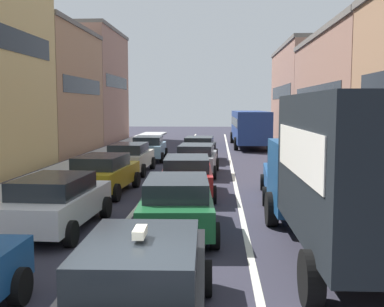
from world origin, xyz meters
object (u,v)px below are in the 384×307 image
at_px(sedan_left_lane_third, 103,173).
at_px(removalist_box_truck, 347,171).
at_px(sedan_centre_lane_second, 177,203).
at_px(sedan_centre_lane_fifth, 200,148).
at_px(hatchback_centre_lane_third, 187,175).
at_px(sedan_right_lane_behind_truck, 290,176).
at_px(bus_mid_queue_primary, 250,125).
at_px(taxi_centre_lane_front, 142,284).
at_px(sedan_left_lane_fourth, 130,157).
at_px(wagon_left_lane_second, 56,201).
at_px(sedan_left_lane_fifth, 149,147).
at_px(coupe_centre_lane_fourth, 197,158).

bearing_deg(sedan_left_lane_third, removalist_box_truck, -132.27).
bearing_deg(sedan_centre_lane_second, sedan_left_lane_third, 28.19).
relative_size(removalist_box_truck, sedan_centre_lane_fifth, 1.77).
distance_m(hatchback_centre_lane_third, sedan_left_lane_third, 3.24).
bearing_deg(sedan_right_lane_behind_truck, bus_mid_queue_primary, 3.88).
distance_m(sedan_centre_lane_second, hatchback_centre_lane_third, 5.07).
relative_size(taxi_centre_lane_front, bus_mid_queue_primary, 0.41).
bearing_deg(bus_mid_queue_primary, sedan_centre_lane_second, 171.40).
bearing_deg(bus_mid_queue_primary, taxi_centre_lane_front, 172.73).
xyz_separation_m(removalist_box_truck, sedan_left_lane_fourth, (-7.16, 12.97, -1.18)).
relative_size(sedan_centre_lane_fifth, sedan_right_lane_behind_truck, 0.99).
xyz_separation_m(wagon_left_lane_second, sedan_left_lane_fifth, (0.07, 16.30, 0.00)).
bearing_deg(sedan_left_lane_third, sedan_centre_lane_fifth, -12.87).
distance_m(wagon_left_lane_second, sedan_right_lane_behind_truck, 8.48).
bearing_deg(sedan_left_lane_fourth, sedan_left_lane_third, -178.57).
xyz_separation_m(wagon_left_lane_second, sedan_left_lane_fourth, (-0.08, 10.83, 0.00)).
relative_size(sedan_left_lane_fifth, sedan_right_lane_behind_truck, 0.99).
bearing_deg(sedan_centre_lane_second, sedan_right_lane_behind_truck, -40.43).
bearing_deg(hatchback_centre_lane_third, taxi_centre_lane_front, 177.57).
bearing_deg(bus_mid_queue_primary, sedan_centre_lane_fifth, 159.53).
distance_m(wagon_left_lane_second, sedan_centre_lane_fifth, 16.35).
distance_m(coupe_centre_lane_fourth, sedan_right_lane_behind_truck, 6.69).
height_order(coupe_centre_lane_fourth, sedan_left_lane_fourth, same).
bearing_deg(wagon_left_lane_second, hatchback_centre_lane_third, -29.92).
bearing_deg(sedan_centre_lane_fifth, coupe_centre_lane_fourth, -176.75).
xyz_separation_m(wagon_left_lane_second, coupe_centre_lane_fourth, (3.29, 10.44, 0.00)).
bearing_deg(sedan_right_lane_behind_truck, sedan_left_lane_third, 90.00).
height_order(sedan_centre_lane_fifth, bus_mid_queue_primary, bus_mid_queue_primary).
bearing_deg(taxi_centre_lane_front, sedan_right_lane_behind_truck, -20.91).
height_order(taxi_centre_lane_front, sedan_right_lane_behind_truck, taxi_centre_lane_front).
relative_size(sedan_left_lane_third, bus_mid_queue_primary, 0.42).
bearing_deg(sedan_left_lane_fifth, hatchback_centre_lane_third, -166.44).
distance_m(sedan_centre_lane_second, wagon_left_lane_second, 3.28).
distance_m(sedan_centre_lane_second, sedan_left_lane_third, 6.31).
bearing_deg(sedan_left_lane_fifth, taxi_centre_lane_front, -173.59).
xyz_separation_m(sedan_centre_lane_second, hatchback_centre_lane_third, (-0.09, 5.07, 0.00)).
bearing_deg(coupe_centre_lane_fourth, sedan_left_lane_third, 149.08).
distance_m(taxi_centre_lane_front, coupe_centre_lane_fourth, 16.12).
bearing_deg(removalist_box_truck, hatchback_centre_lane_third, 27.86).
xyz_separation_m(taxi_centre_lane_front, sedan_left_lane_fifth, (-3.19, 21.98, -0.00)).
bearing_deg(sedan_right_lane_behind_truck, sedan_centre_lane_fifth, 22.22).
height_order(sedan_left_lane_fourth, sedan_left_lane_fifth, same).
xyz_separation_m(hatchback_centre_lane_third, bus_mid_queue_primary, (3.69, 21.32, 0.96)).
distance_m(wagon_left_lane_second, sedan_left_lane_third, 5.29).
distance_m(taxi_centre_lane_front, sedan_right_lane_behind_truck, 11.16).
relative_size(hatchback_centre_lane_third, coupe_centre_lane_fourth, 1.01).
bearing_deg(sedan_left_lane_third, sedan_right_lane_behind_truck, -89.70).
bearing_deg(sedan_centre_lane_fifth, sedan_left_lane_third, 165.58).
bearing_deg(removalist_box_truck, coupe_centre_lane_fourth, 16.05).
relative_size(removalist_box_truck, wagon_left_lane_second, 1.77).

